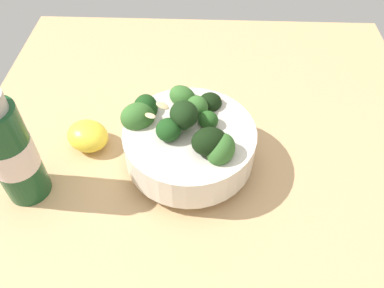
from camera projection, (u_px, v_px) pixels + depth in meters
The scene contains 4 objects.
ground_plane at pixel (204, 154), 58.75cm from camera, with size 70.48×70.48×4.82cm, color tan.
bowl_of_broccoli at pixel (191, 140), 51.22cm from camera, with size 17.66×19.29×11.29cm.
lemon_wedge at pixel (90, 136), 55.35cm from camera, with size 6.24×5.29×3.98cm, color yellow.
bottle_tall at pixel (13, 152), 45.67cm from camera, with size 5.66×5.66×16.59cm.
Camera 1 is at (-37.95, 0.32, 42.51)cm, focal length 35.67 mm.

